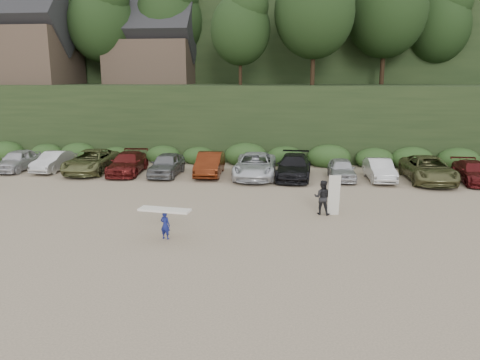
# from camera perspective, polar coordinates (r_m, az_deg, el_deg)

# --- Properties ---
(ground) EXTENTS (120.00, 120.00, 0.00)m
(ground) POSITION_cam_1_polar(r_m,az_deg,el_deg) (22.44, 1.88, -4.97)
(ground) COLOR tan
(ground) RESTS_ON ground
(hillside_backdrop) EXTENTS (90.00, 41.50, 28.00)m
(hillside_backdrop) POSITION_cam_1_polar(r_m,az_deg,el_deg) (57.46, 4.72, 17.00)
(hillside_backdrop) COLOR black
(hillside_backdrop) RESTS_ON ground
(parked_cars) EXTENTS (39.29, 6.27, 1.64)m
(parked_cars) POSITION_cam_1_polar(r_m,az_deg,el_deg) (31.83, 3.36, 1.71)
(parked_cars) COLOR silver
(parked_cars) RESTS_ON ground
(child_surfer) EXTENTS (2.27, 0.91, 1.32)m
(child_surfer) POSITION_cam_1_polar(r_m,az_deg,el_deg) (19.98, -9.13, -4.66)
(child_surfer) COLOR navy
(child_surfer) RESTS_ON ground
(adult_surfer) EXTENTS (1.33, 0.83, 2.05)m
(adult_surfer) POSITION_cam_1_polar(r_m,az_deg,el_deg) (23.56, 10.13, -2.08)
(adult_surfer) COLOR black
(adult_surfer) RESTS_ON ground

